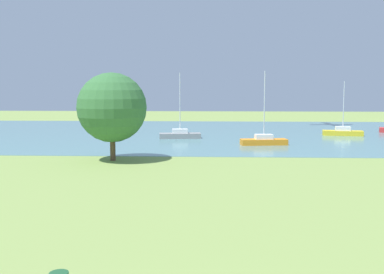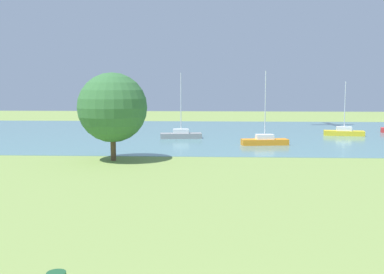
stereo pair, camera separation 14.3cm
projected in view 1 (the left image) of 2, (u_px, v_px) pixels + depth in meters
The scene contains 6 objects.
ground_plane at pixel (213, 175), 32.00m from camera, with size 160.00×160.00×0.00m, color #7F994C.
water_surface at pixel (214, 133), 59.80m from camera, with size 140.00×40.00×0.02m, color slate.
sailboat_gray at pixel (180, 134), 54.00m from camera, with size 4.95×2.09×7.62m.
sailboat_orange at pixel (264, 140), 48.04m from camera, with size 4.96×2.16×7.66m.
sailboat_yellow at pixel (343, 132), 57.09m from camera, with size 4.98×2.29×6.66m.
tree_west_near at pixel (112, 108), 37.55m from camera, with size 5.68×5.68×7.22m.
Camera 1 is at (0.01, -9.55, 6.14)m, focal length 43.20 mm.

